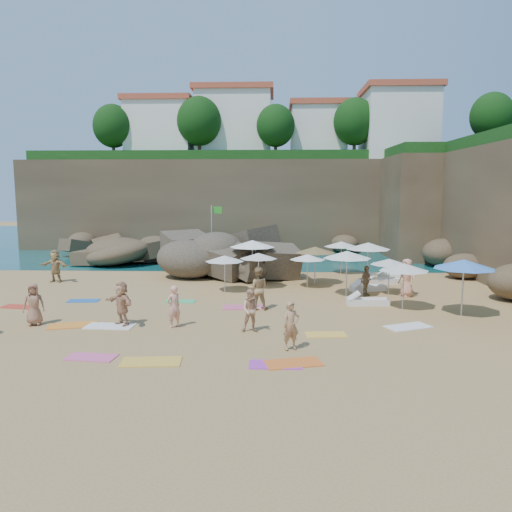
{
  "coord_description": "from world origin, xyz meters",
  "views": [
    {
      "loc": [
        2.96,
        -22.54,
        5.43
      ],
      "look_at": [
        2.0,
        3.0,
        2.0
      ],
      "focal_mm": 35.0,
      "sensor_mm": 36.0,
      "label": 1
    }
  ],
  "objects_px": {
    "person_stand_5": "(55,266)",
    "person_stand_4": "(407,278)",
    "person_stand_1": "(258,288)",
    "person_stand_6": "(174,306)",
    "rock_outcrop": "(227,275)",
    "parasol_2": "(341,244)",
    "person_stand_2": "(179,258)",
    "parasol_1": "(258,256)",
    "lounger_0": "(218,270)",
    "flag_pole": "(214,227)",
    "parasol_0": "(252,244)",
    "person_stand_3": "(366,281)"
  },
  "relations": [
    {
      "from": "person_stand_5",
      "to": "person_stand_4",
      "type": "bearing_deg",
      "value": 0.62
    },
    {
      "from": "person_stand_5",
      "to": "person_stand_1",
      "type": "bearing_deg",
      "value": -17.56
    },
    {
      "from": "person_stand_6",
      "to": "person_stand_1",
      "type": "bearing_deg",
      "value": 177.75
    },
    {
      "from": "rock_outcrop",
      "to": "parasol_2",
      "type": "distance_m",
      "value": 7.62
    },
    {
      "from": "person_stand_2",
      "to": "parasol_1",
      "type": "bearing_deg",
      "value": -177.22
    },
    {
      "from": "lounger_0",
      "to": "person_stand_4",
      "type": "relative_size",
      "value": 0.91
    },
    {
      "from": "flag_pole",
      "to": "person_stand_4",
      "type": "relative_size",
      "value": 2.22
    },
    {
      "from": "rock_outcrop",
      "to": "lounger_0",
      "type": "height_order",
      "value": "rock_outcrop"
    },
    {
      "from": "rock_outcrop",
      "to": "person_stand_2",
      "type": "xyz_separation_m",
      "value": [
        -3.55,
        2.69,
        0.73
      ]
    },
    {
      "from": "parasol_2",
      "to": "person_stand_6",
      "type": "height_order",
      "value": "parasol_2"
    },
    {
      "from": "parasol_1",
      "to": "lounger_0",
      "type": "distance_m",
      "value": 6.04
    },
    {
      "from": "lounger_0",
      "to": "person_stand_1",
      "type": "xyz_separation_m",
      "value": [
        2.94,
        -10.1,
        0.84
      ]
    },
    {
      "from": "lounger_0",
      "to": "person_stand_6",
      "type": "xyz_separation_m",
      "value": [
        -0.27,
        -13.15,
        0.7
      ]
    },
    {
      "from": "parasol_0",
      "to": "person_stand_6",
      "type": "relative_size",
      "value": 1.56
    },
    {
      "from": "flag_pole",
      "to": "parasol_0",
      "type": "height_order",
      "value": "flag_pole"
    },
    {
      "from": "parasol_2",
      "to": "person_stand_5",
      "type": "bearing_deg",
      "value": -168.11
    },
    {
      "from": "person_stand_1",
      "to": "person_stand_5",
      "type": "bearing_deg",
      "value": -28.8
    },
    {
      "from": "flag_pole",
      "to": "person_stand_6",
      "type": "relative_size",
      "value": 2.56
    },
    {
      "from": "flag_pole",
      "to": "parasol_0",
      "type": "distance_m",
      "value": 7.15
    },
    {
      "from": "person_stand_2",
      "to": "person_stand_3",
      "type": "distance_m",
      "value": 14.22
    },
    {
      "from": "person_stand_1",
      "to": "person_stand_6",
      "type": "xyz_separation_m",
      "value": [
        -3.21,
        -3.06,
        -0.13
      ]
    },
    {
      "from": "rock_outcrop",
      "to": "person_stand_1",
      "type": "height_order",
      "value": "person_stand_1"
    },
    {
      "from": "parasol_2",
      "to": "person_stand_6",
      "type": "bearing_deg",
      "value": -122.55
    },
    {
      "from": "parasol_0",
      "to": "person_stand_2",
      "type": "bearing_deg",
      "value": 136.02
    },
    {
      "from": "flag_pole",
      "to": "parasol_2",
      "type": "bearing_deg",
      "value": -20.6
    },
    {
      "from": "parasol_2",
      "to": "parasol_1",
      "type": "bearing_deg",
      "value": -136.73
    },
    {
      "from": "lounger_0",
      "to": "person_stand_5",
      "type": "distance_m",
      "value": 9.96
    },
    {
      "from": "parasol_1",
      "to": "person_stand_2",
      "type": "relative_size",
      "value": 1.41
    },
    {
      "from": "rock_outcrop",
      "to": "person_stand_4",
      "type": "height_order",
      "value": "person_stand_4"
    },
    {
      "from": "flag_pole",
      "to": "person_stand_2",
      "type": "height_order",
      "value": "flag_pole"
    },
    {
      "from": "parasol_0",
      "to": "person_stand_5",
      "type": "bearing_deg",
      "value": -178.01
    },
    {
      "from": "rock_outcrop",
      "to": "flag_pole",
      "type": "relative_size",
      "value": 1.62
    },
    {
      "from": "parasol_0",
      "to": "parasol_1",
      "type": "bearing_deg",
      "value": -76.1
    },
    {
      "from": "rock_outcrop",
      "to": "person_stand_2",
      "type": "bearing_deg",
      "value": 142.92
    },
    {
      "from": "flag_pole",
      "to": "person_stand_3",
      "type": "relative_size",
      "value": 2.75
    },
    {
      "from": "parasol_0",
      "to": "person_stand_4",
      "type": "distance_m",
      "value": 8.88
    },
    {
      "from": "parasol_0",
      "to": "person_stand_2",
      "type": "xyz_separation_m",
      "value": [
        -5.3,
        5.12,
        -1.55
      ]
    },
    {
      "from": "parasol_2",
      "to": "person_stand_5",
      "type": "relative_size",
      "value": 1.15
    },
    {
      "from": "flag_pole",
      "to": "person_stand_6",
      "type": "distance_m",
      "value": 16.3
    },
    {
      "from": "parasol_0",
      "to": "parasol_1",
      "type": "xyz_separation_m",
      "value": [
        0.41,
        -1.66,
        -0.49
      ]
    },
    {
      "from": "person_stand_2",
      "to": "person_stand_4",
      "type": "relative_size",
      "value": 0.76
    },
    {
      "from": "parasol_1",
      "to": "person_stand_5",
      "type": "xyz_separation_m",
      "value": [
        -11.98,
        1.26,
        -0.83
      ]
    },
    {
      "from": "parasol_2",
      "to": "rock_outcrop",
      "type": "bearing_deg",
      "value": -173.97
    },
    {
      "from": "person_stand_1",
      "to": "lounger_0",
      "type": "bearing_deg",
      "value": -75.14
    },
    {
      "from": "parasol_0",
      "to": "parasol_2",
      "type": "bearing_deg",
      "value": 29.89
    },
    {
      "from": "flag_pole",
      "to": "parasol_1",
      "type": "distance_m",
      "value": 8.87
    },
    {
      "from": "parasol_2",
      "to": "person_stand_4",
      "type": "relative_size",
      "value": 1.14
    },
    {
      "from": "parasol_0",
      "to": "person_stand_6",
      "type": "bearing_deg",
      "value": -105.38
    },
    {
      "from": "parasol_2",
      "to": "lounger_0",
      "type": "bearing_deg",
      "value": 178.49
    },
    {
      "from": "parasol_1",
      "to": "parasol_2",
      "type": "xyz_separation_m",
      "value": [
        5.17,
        4.87,
        0.13
      ]
    }
  ]
}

